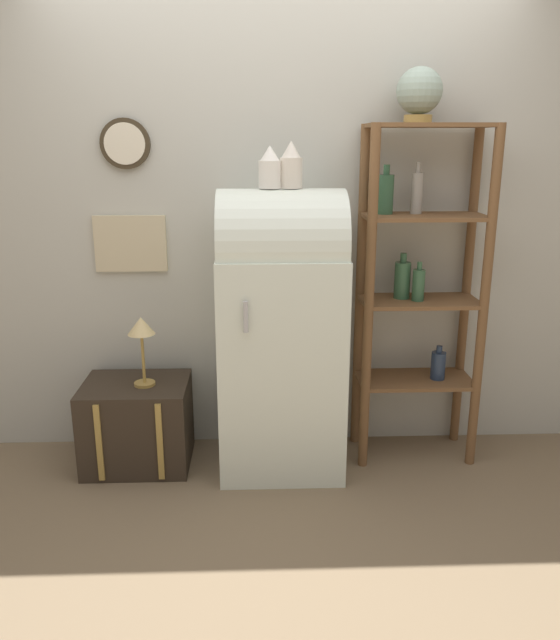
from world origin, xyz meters
name	(u,v)px	position (x,y,z in m)	size (l,w,h in m)	color
ground_plane	(283,488)	(0.00, 0.00, 0.00)	(12.00, 12.00, 0.00)	#7A664C
wall_back	(278,209)	(0.00, 0.57, 1.35)	(7.00, 0.09, 2.70)	#B7B7AD
refrigerator	(281,328)	(0.00, 0.27, 0.77)	(0.64, 0.60, 1.48)	silver
suitcase_trunk	(138,423)	(-0.78, 0.29, 0.23)	(0.56, 0.45, 0.47)	#33281E
shelf_unit	(419,278)	(0.73, 0.37, 1.01)	(0.64, 0.33, 1.79)	brown
globe	(419,92)	(0.68, 0.40, 1.93)	(0.23, 0.23, 0.27)	#AD8942
vase_left	(270,169)	(-0.05, 0.27, 1.58)	(0.11, 0.11, 0.20)	white
vase_center	(291,166)	(0.05, 0.28, 1.59)	(0.11, 0.11, 0.22)	silver
desk_lamp	(141,332)	(-0.72, 0.27, 0.76)	(0.14, 0.14, 0.37)	#AD8942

